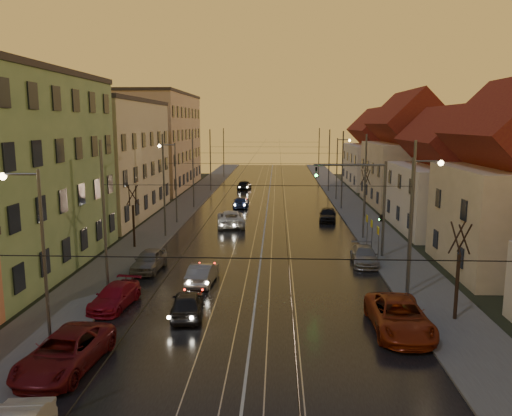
# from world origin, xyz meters

# --- Properties ---
(ground) EXTENTS (160.00, 160.00, 0.00)m
(ground) POSITION_xyz_m (0.00, 0.00, 0.00)
(ground) COLOR black
(ground) RESTS_ON ground
(road) EXTENTS (16.00, 120.00, 0.04)m
(road) POSITION_xyz_m (0.00, 40.00, 0.02)
(road) COLOR black
(road) RESTS_ON ground
(sidewalk_left) EXTENTS (4.00, 120.00, 0.15)m
(sidewalk_left) POSITION_xyz_m (-10.00, 40.00, 0.07)
(sidewalk_left) COLOR #4C4C4C
(sidewalk_left) RESTS_ON ground
(sidewalk_right) EXTENTS (4.00, 120.00, 0.15)m
(sidewalk_right) POSITION_xyz_m (10.00, 40.00, 0.07)
(sidewalk_right) COLOR #4C4C4C
(sidewalk_right) RESTS_ON ground
(tram_rail_0) EXTENTS (0.06, 120.00, 0.03)m
(tram_rail_0) POSITION_xyz_m (-2.20, 40.00, 0.06)
(tram_rail_0) COLOR gray
(tram_rail_0) RESTS_ON road
(tram_rail_1) EXTENTS (0.06, 120.00, 0.03)m
(tram_rail_1) POSITION_xyz_m (-0.77, 40.00, 0.06)
(tram_rail_1) COLOR gray
(tram_rail_1) RESTS_ON road
(tram_rail_2) EXTENTS (0.06, 120.00, 0.03)m
(tram_rail_2) POSITION_xyz_m (0.77, 40.00, 0.06)
(tram_rail_2) COLOR gray
(tram_rail_2) RESTS_ON road
(tram_rail_3) EXTENTS (0.06, 120.00, 0.03)m
(tram_rail_3) POSITION_xyz_m (2.20, 40.00, 0.06)
(tram_rail_3) COLOR gray
(tram_rail_3) RESTS_ON road
(apartment_left_2) EXTENTS (10.00, 20.00, 12.00)m
(apartment_left_2) POSITION_xyz_m (-17.50, 34.00, 6.00)
(apartment_left_2) COLOR #B3A88A
(apartment_left_2) RESTS_ON ground
(apartment_left_3) EXTENTS (10.00, 24.00, 14.00)m
(apartment_left_3) POSITION_xyz_m (-17.50, 58.00, 7.00)
(apartment_left_3) COLOR tan
(apartment_left_3) RESTS_ON ground
(house_right_2) EXTENTS (9.18, 12.24, 9.20)m
(house_right_2) POSITION_xyz_m (17.00, 28.00, 4.64)
(house_right_2) COLOR silver
(house_right_2) RESTS_ON ground
(house_right_3) EXTENTS (9.18, 14.28, 11.50)m
(house_right_3) POSITION_xyz_m (17.00, 43.00, 5.80)
(house_right_3) COLOR #B6A98C
(house_right_3) RESTS_ON ground
(house_right_4) EXTENTS (9.18, 16.32, 10.00)m
(house_right_4) POSITION_xyz_m (17.00, 61.00, 5.05)
(house_right_4) COLOR silver
(house_right_4) RESTS_ON ground
(catenary_pole_l_1) EXTENTS (0.16, 0.16, 9.00)m
(catenary_pole_l_1) POSITION_xyz_m (-8.60, 9.00, 4.50)
(catenary_pole_l_1) COLOR #595B60
(catenary_pole_l_1) RESTS_ON ground
(catenary_pole_r_1) EXTENTS (0.16, 0.16, 9.00)m
(catenary_pole_r_1) POSITION_xyz_m (8.60, 9.00, 4.50)
(catenary_pole_r_1) COLOR #595B60
(catenary_pole_r_1) RESTS_ON ground
(catenary_pole_l_2) EXTENTS (0.16, 0.16, 9.00)m
(catenary_pole_l_2) POSITION_xyz_m (-8.60, 24.00, 4.50)
(catenary_pole_l_2) COLOR #595B60
(catenary_pole_l_2) RESTS_ON ground
(catenary_pole_r_2) EXTENTS (0.16, 0.16, 9.00)m
(catenary_pole_r_2) POSITION_xyz_m (8.60, 24.00, 4.50)
(catenary_pole_r_2) COLOR #595B60
(catenary_pole_r_2) RESTS_ON ground
(catenary_pole_l_3) EXTENTS (0.16, 0.16, 9.00)m
(catenary_pole_l_3) POSITION_xyz_m (-8.60, 39.00, 4.50)
(catenary_pole_l_3) COLOR #595B60
(catenary_pole_l_3) RESTS_ON ground
(catenary_pole_r_3) EXTENTS (0.16, 0.16, 9.00)m
(catenary_pole_r_3) POSITION_xyz_m (8.60, 39.00, 4.50)
(catenary_pole_r_3) COLOR #595B60
(catenary_pole_r_3) RESTS_ON ground
(catenary_pole_l_4) EXTENTS (0.16, 0.16, 9.00)m
(catenary_pole_l_4) POSITION_xyz_m (-8.60, 54.00, 4.50)
(catenary_pole_l_4) COLOR #595B60
(catenary_pole_l_4) RESTS_ON ground
(catenary_pole_r_4) EXTENTS (0.16, 0.16, 9.00)m
(catenary_pole_r_4) POSITION_xyz_m (8.60, 54.00, 4.50)
(catenary_pole_r_4) COLOR #595B60
(catenary_pole_r_4) RESTS_ON ground
(catenary_pole_l_5) EXTENTS (0.16, 0.16, 9.00)m
(catenary_pole_l_5) POSITION_xyz_m (-8.60, 72.00, 4.50)
(catenary_pole_l_5) COLOR #595B60
(catenary_pole_l_5) RESTS_ON ground
(catenary_pole_r_5) EXTENTS (0.16, 0.16, 9.00)m
(catenary_pole_r_5) POSITION_xyz_m (8.60, 72.00, 4.50)
(catenary_pole_r_5) COLOR #595B60
(catenary_pole_r_5) RESTS_ON ground
(street_lamp_0) EXTENTS (1.75, 0.32, 8.00)m
(street_lamp_0) POSITION_xyz_m (-9.10, 2.00, 4.89)
(street_lamp_0) COLOR #595B60
(street_lamp_0) RESTS_ON ground
(street_lamp_1) EXTENTS (1.75, 0.32, 8.00)m
(street_lamp_1) POSITION_xyz_m (9.10, 10.00, 4.89)
(street_lamp_1) COLOR #595B60
(street_lamp_1) RESTS_ON ground
(street_lamp_2) EXTENTS (1.75, 0.32, 8.00)m
(street_lamp_2) POSITION_xyz_m (-9.10, 30.00, 4.89)
(street_lamp_2) COLOR #595B60
(street_lamp_2) RESTS_ON ground
(street_lamp_3) EXTENTS (1.75, 0.32, 8.00)m
(street_lamp_3) POSITION_xyz_m (9.10, 46.00, 4.89)
(street_lamp_3) COLOR #595B60
(street_lamp_3) RESTS_ON ground
(traffic_light_mast) EXTENTS (5.30, 0.32, 7.20)m
(traffic_light_mast) POSITION_xyz_m (7.99, 18.00, 4.60)
(traffic_light_mast) COLOR #595B60
(traffic_light_mast) RESTS_ON ground
(bare_tree_0) EXTENTS (1.09, 1.09, 5.11)m
(bare_tree_0) POSITION_xyz_m (-10.20, 20.00, 2.49)
(bare_tree_0) COLOR black
(bare_tree_0) RESTS_ON ground
(bare_tree_1) EXTENTS (1.09, 1.09, 5.11)m
(bare_tree_1) POSITION_xyz_m (10.20, 6.00, 2.49)
(bare_tree_1) COLOR black
(bare_tree_1) RESTS_ON ground
(bare_tree_2) EXTENTS (1.09, 1.09, 5.11)m
(bare_tree_2) POSITION_xyz_m (10.40, 34.00, 2.49)
(bare_tree_2) COLOR black
(bare_tree_2) RESTS_ON ground
(driving_car_0) EXTENTS (2.01, 4.11, 1.35)m
(driving_car_0) POSITION_xyz_m (-3.44, 6.15, 0.68)
(driving_car_0) COLOR black
(driving_car_0) RESTS_ON ground
(driving_car_1) EXTENTS (1.69, 4.10, 1.32)m
(driving_car_1) POSITION_xyz_m (-3.43, 11.45, 0.66)
(driving_car_1) COLOR gray
(driving_car_1) RESTS_ON ground
(driving_car_2) EXTENTS (3.22, 5.82, 1.54)m
(driving_car_2) POSITION_xyz_m (-3.31, 28.97, 0.77)
(driving_car_2) COLOR silver
(driving_car_2) RESTS_ON ground
(driving_car_3) EXTENTS (1.79, 4.38, 1.27)m
(driving_car_3) POSITION_xyz_m (-3.11, 39.77, 0.63)
(driving_car_3) COLOR navy
(driving_car_3) RESTS_ON ground
(driving_car_4) EXTENTS (2.15, 4.47, 1.47)m
(driving_car_4) POSITION_xyz_m (-3.78, 55.65, 0.74)
(driving_car_4) COLOR black
(driving_car_4) RESTS_ON ground
(parked_left_1) EXTENTS (2.92, 5.47, 1.46)m
(parked_left_1) POSITION_xyz_m (-7.38, 0.27, 0.73)
(parked_left_1) COLOR maroon
(parked_left_1) RESTS_ON ground
(parked_left_2) EXTENTS (2.21, 4.39, 1.22)m
(parked_left_2) POSITION_xyz_m (-7.60, 7.22, 0.61)
(parked_left_2) COLOR maroon
(parked_left_2) RESTS_ON ground
(parked_left_3) EXTENTS (1.93, 4.27, 1.42)m
(parked_left_3) POSITION_xyz_m (-7.48, 14.09, 0.71)
(parked_left_3) COLOR gray
(parked_left_3) RESTS_ON ground
(parked_right_0) EXTENTS (2.57, 5.58, 1.55)m
(parked_right_0) POSITION_xyz_m (7.06, 4.60, 0.77)
(parked_right_0) COLOR maroon
(parked_right_0) RESTS_ON ground
(parked_right_1) EXTENTS (1.96, 4.36, 1.24)m
(parked_right_1) POSITION_xyz_m (7.39, 16.28, 0.62)
(parked_right_1) COLOR gray
(parked_right_1) RESTS_ON ground
(parked_right_2) EXTENTS (2.11, 4.27, 1.40)m
(parked_right_2) POSITION_xyz_m (6.33, 31.91, 0.70)
(parked_right_2) COLOR black
(parked_right_2) RESTS_ON ground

